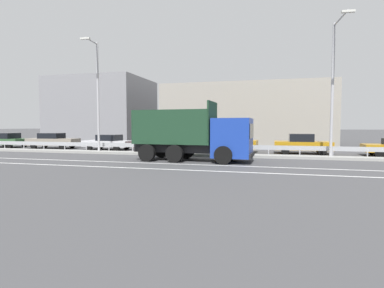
# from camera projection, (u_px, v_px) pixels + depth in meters

# --- Properties ---
(ground_plane) EXTENTS (320.00, 320.00, 0.00)m
(ground_plane) POSITION_uv_depth(u_px,v_px,m) (171.00, 158.00, 19.92)
(ground_plane) COLOR #424244
(lane_strip_0) EXTENTS (63.76, 0.16, 0.01)m
(lane_strip_0) POSITION_uv_depth(u_px,v_px,m) (184.00, 164.00, 16.90)
(lane_strip_0) COLOR silver
(lane_strip_0) RESTS_ON ground_plane
(lane_strip_1) EXTENTS (63.76, 0.16, 0.01)m
(lane_strip_1) POSITION_uv_depth(u_px,v_px,m) (172.00, 169.00, 14.87)
(lane_strip_1) COLOR silver
(lane_strip_1) RESTS_ON ground_plane
(median_island) EXTENTS (35.07, 1.10, 0.18)m
(median_island) POSITION_uv_depth(u_px,v_px,m) (180.00, 154.00, 21.96)
(median_island) COLOR gray
(median_island) RESTS_ON ground_plane
(median_guardrail) EXTENTS (63.76, 0.09, 0.78)m
(median_guardrail) POSITION_uv_depth(u_px,v_px,m) (183.00, 147.00, 22.83)
(median_guardrail) COLOR #9EA0A5
(median_guardrail) RESTS_ON ground_plane
(dump_truck) EXTENTS (7.46, 2.90, 3.63)m
(dump_truck) POSITION_uv_depth(u_px,v_px,m) (207.00, 139.00, 18.26)
(dump_truck) COLOR #19389E
(dump_truck) RESTS_ON ground_plane
(median_road_sign) EXTENTS (0.72, 0.16, 2.14)m
(median_road_sign) POSITION_uv_depth(u_px,v_px,m) (156.00, 140.00, 22.35)
(median_road_sign) COLOR white
(median_road_sign) RESTS_ON ground_plane
(street_lamp_1) EXTENTS (0.72, 2.01, 8.68)m
(street_lamp_1) POSITION_uv_depth(u_px,v_px,m) (97.00, 92.00, 23.37)
(street_lamp_1) COLOR #ADADB2
(street_lamp_1) RESTS_ON ground_plane
(street_lamp_2) EXTENTS (0.71, 2.78, 8.69)m
(street_lamp_2) POSITION_uv_depth(u_px,v_px,m) (334.00, 83.00, 18.96)
(street_lamp_2) COLOR #ADADB2
(street_lamp_2) RESTS_ON ground_plane
(parked_car_1) EXTENTS (4.09, 2.02, 1.44)m
(parked_car_1) POSITION_uv_depth(u_px,v_px,m) (7.00, 140.00, 30.05)
(parked_car_1) COLOR #335B33
(parked_car_1) RESTS_ON ground_plane
(parked_car_2) EXTENTS (4.91, 2.04, 1.47)m
(parked_car_2) POSITION_uv_depth(u_px,v_px,m) (53.00, 141.00, 28.62)
(parked_car_2) COLOR gray
(parked_car_2) RESTS_ON ground_plane
(parked_car_3) EXTENTS (4.49, 2.05, 1.37)m
(parked_car_3) POSITION_uv_depth(u_px,v_px,m) (109.00, 142.00, 27.01)
(parked_car_3) COLOR silver
(parked_car_3) RESTS_ON ground_plane
(parked_car_4) EXTENTS (4.09, 1.99, 1.56)m
(parked_car_4) POSITION_uv_depth(u_px,v_px,m) (159.00, 142.00, 25.95)
(parked_car_4) COLOR maroon
(parked_car_4) RESTS_ON ground_plane
(parked_car_5) EXTENTS (4.86, 2.13, 1.51)m
(parked_car_5) POSITION_uv_depth(u_px,v_px,m) (228.00, 143.00, 24.78)
(parked_car_5) COLOR #B27A14
(parked_car_5) RESTS_ON ground_plane
(parked_car_6) EXTENTS (4.25, 1.96, 1.55)m
(parked_car_6) POSITION_uv_depth(u_px,v_px,m) (302.00, 144.00, 23.19)
(parked_car_6) COLOR #B27A14
(parked_car_6) RESTS_ON ground_plane
(background_building_0) EXTENTS (12.26, 10.06, 8.54)m
(background_building_0) POSITION_uv_depth(u_px,v_px,m) (103.00, 111.00, 41.73)
(background_building_0) COLOR gray
(background_building_0) RESTS_ON ground_plane
(background_building_1) EXTENTS (17.27, 14.96, 6.50)m
(background_building_1) POSITION_uv_depth(u_px,v_px,m) (248.00, 117.00, 36.04)
(background_building_1) COLOR gray
(background_building_1) RESTS_ON ground_plane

